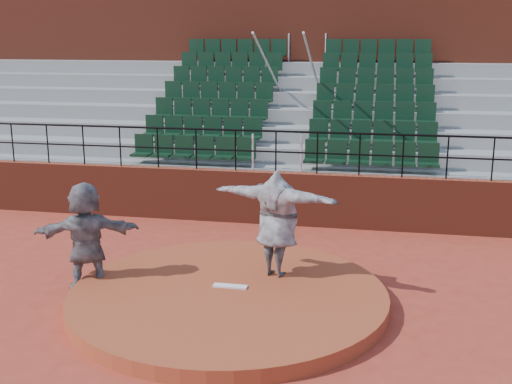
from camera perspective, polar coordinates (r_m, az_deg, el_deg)
ground at (r=11.32m, az=-2.47°, el=-9.88°), size 90.00×90.00×0.00m
pitchers_mound at (r=11.27m, az=-2.48°, el=-9.30°), size 5.50×5.50×0.25m
pitching_rubber at (r=11.35m, az=-2.31°, el=-8.36°), size 0.60×0.15×0.03m
boundary_wall at (r=15.76m, az=1.75°, el=-0.53°), size 24.00×0.30×1.30m
wall_railing at (r=15.48m, az=1.79°, el=4.43°), size 24.04×0.05×1.03m
seating_deck at (r=19.13m, az=3.56°, el=4.42°), size 24.00×5.97×4.63m
press_box_facade at (r=22.83m, az=4.98°, el=11.23°), size 24.00×3.00×7.10m
pitcher at (r=11.61m, az=1.87°, el=-2.80°), size 2.50×1.30×1.96m
fielder at (r=11.98m, az=-14.84°, el=-3.84°), size 1.97×1.23×2.03m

